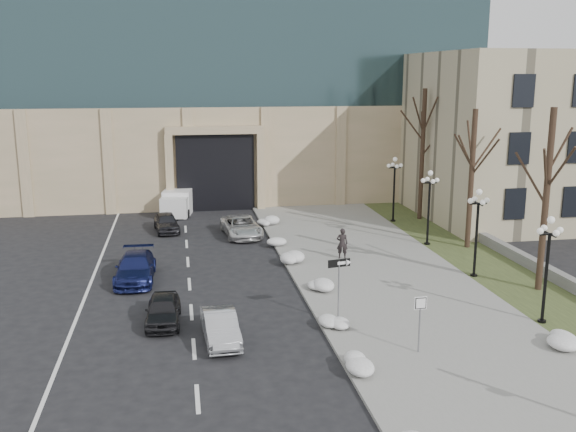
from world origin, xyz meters
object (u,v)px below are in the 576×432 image
Objects in this scene: lamppost_b at (477,221)px; car_d at (241,226)px; keep_sign at (420,312)px; lamppost_c at (429,198)px; pedestrian at (342,243)px; car_a at (163,310)px; box_truck at (179,201)px; one_way_sign at (343,270)px; car_b at (220,327)px; lamppost_d at (394,181)px; lamppost_a at (548,255)px; car_e at (166,222)px; car_c at (135,268)px.

car_d is at bearing 135.60° from lamppost_b.
keep_sign is 0.49× the size of lamppost_c.
pedestrian is 0.76× the size of keep_sign.
car_a is 0.75× the size of lamppost_b.
box_truck is 25.04m from one_way_sign.
car_a is 10.90m from keep_sign.
car_d is at bearing 78.11° from car_b.
box_truck is at bearing 105.02° from keep_sign.
car_a is 0.75× the size of lamppost_d.
lamppost_a is at bearing -50.45° from box_truck.
car_e is 0.62× the size of box_truck.
car_e is 1.32× the size of one_way_sign.
lamppost_b is at bearing 50.69° from keep_sign.
lamppost_d is at bearing 4.68° from car_d.
box_truck is (0.90, 6.19, 0.26)m from car_e.
car_e is 23.72m from keep_sign.
box_truck is 16.56m from lamppost_d.
keep_sign is at bearing -162.40° from lamppost_a.
pedestrian is at bearing -48.36° from car_e.
lamppost_d is at bearing 32.55° from car_c.
one_way_sign is 19.68m from lamppost_d.
pedestrian is 9.51m from one_way_sign.
lamppost_c is at bearing 42.92° from one_way_sign.
car_c is at bearing -132.91° from car_d.
box_truck is 1.27× the size of lamppost_c.
pedestrian is at bearing -57.95° from car_d.
box_truck is 29.17m from keep_sign.
box_truck reaches higher than car_d.
pedestrian is 10.77m from lamppost_d.
box_truck is (-1.46, 25.21, 0.29)m from car_b.
keep_sign is at bearing 103.88° from pedestrian.
one_way_sign is at bearing -73.99° from car_e.
keep_sign is (9.66, -4.92, 1.12)m from car_a.
lamppost_c is 1.00× the size of lamppost_d.
box_truck is at bearing 157.52° from lamppost_d.
car_d is 1.68× the size of one_way_sign.
car_b is 23.51m from lamppost_d.
lamppost_b is (17.52, -2.55, 2.38)m from car_c.
car_e is (-0.06, 16.68, 0.03)m from car_a.
lamppost_d is (0.00, 19.50, 0.00)m from lamppost_a.
one_way_sign is at bearing -37.05° from car_c.
box_truck is 2.59× the size of keep_sign.
car_e is 2.10× the size of pedestrian.
car_d is 16.06m from one_way_sign.
lamppost_a reaches higher than box_truck.
lamppost_c is (16.07, -6.59, 2.44)m from car_e.
lamppost_a is (13.71, -0.56, 2.46)m from car_b.
lamppost_a reaches higher than car_b.
car_a is at bearing 160.64° from one_way_sign.
car_b is 1.30× the size of one_way_sign.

